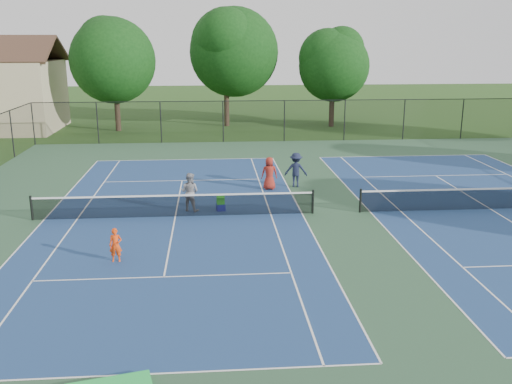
{
  "coord_description": "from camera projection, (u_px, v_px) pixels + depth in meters",
  "views": [
    {
      "loc": [
        -5.4,
        -23.47,
        7.41
      ],
      "look_at": [
        -3.61,
        -1.0,
        1.3
      ],
      "focal_mm": 40.0,
      "sensor_mm": 36.0,
      "label": 1
    }
  ],
  "objects": [
    {
      "name": "court_pad",
      "position": [
        336.0,
        213.0,
        24.93
      ],
      "size": [
        36.0,
        36.0,
        0.01
      ],
      "primitive_type": "cube",
      "color": "#325A3C",
      "rests_on": "ground"
    },
    {
      "name": "bystander_c",
      "position": [
        269.0,
        173.0,
        28.61
      ],
      "size": [
        0.81,
        0.53,
        1.66
      ],
      "primitive_type": "imported",
      "rotation": [
        0.0,
        0.0,
        3.14
      ],
      "color": "maroon",
      "rests_on": "ground"
    },
    {
      "name": "tennis_court_left",
      "position": [
        175.0,
        215.0,
        24.37
      ],
      "size": [
        12.0,
        23.83,
        1.07
      ],
      "color": "navy",
      "rests_on": "ground"
    },
    {
      "name": "ball_hopper",
      "position": [
        221.0,
        199.0,
        25.13
      ],
      "size": [
        0.36,
        0.31,
        0.42
      ],
      "primitive_type": "cube",
      "rotation": [
        0.0,
        0.0,
        0.09
      ],
      "color": "green",
      "rests_on": "ball_crate"
    },
    {
      "name": "ball_crate",
      "position": [
        221.0,
        207.0,
        25.23
      ],
      "size": [
        0.42,
        0.38,
        0.32
      ],
      "primitive_type": "cube",
      "rotation": [
        0.0,
        0.0,
        0.22
      ],
      "color": "navy",
      "rests_on": "ground"
    },
    {
      "name": "bystander_b",
      "position": [
        296.0,
        170.0,
        29.11
      ],
      "size": [
        1.24,
        0.84,
        1.77
      ],
      "primitive_type": "imported",
      "rotation": [
        0.0,
        0.0,
        2.97
      ],
      "color": "#191F37",
      "rests_on": "ground"
    },
    {
      "name": "tree_back_b",
      "position": [
        226.0,
        48.0,
        47.92
      ],
      "size": [
        7.6,
        7.6,
        10.03
      ],
      "color": "#2D2116",
      "rests_on": "ground"
    },
    {
      "name": "ground",
      "position": [
        336.0,
        213.0,
        24.93
      ],
      "size": [
        140.0,
        140.0,
        0.0
      ],
      "primitive_type": "plane",
      "color": "#234716",
      "rests_on": "ground"
    },
    {
      "name": "tree_back_c",
      "position": [
        333.0,
        62.0,
        47.94
      ],
      "size": [
        6.0,
        6.0,
        8.4
      ],
      "color": "#2D2116",
      "rests_on": "ground"
    },
    {
      "name": "tennis_court_right",
      "position": [
        491.0,
        207.0,
        25.45
      ],
      "size": [
        12.0,
        23.83,
        1.07
      ],
      "color": "navy",
      "rests_on": "ground"
    },
    {
      "name": "child_player",
      "position": [
        116.0,
        245.0,
        19.38
      ],
      "size": [
        0.44,
        0.29,
        1.19
      ],
      "primitive_type": "imported",
      "rotation": [
        0.0,
        0.0,
        0.02
      ],
      "color": "#F54410",
      "rests_on": "ground"
    },
    {
      "name": "instructor",
      "position": [
        190.0,
        192.0,
        25.05
      ],
      "size": [
        1.02,
        0.93,
        1.72
      ],
      "primitive_type": "imported",
      "rotation": [
        0.0,
        0.0,
        2.74
      ],
      "color": "gray",
      "rests_on": "ground"
    },
    {
      "name": "tree_back_a",
      "position": [
        114.0,
        56.0,
        45.45
      ],
      "size": [
        6.8,
        6.8,
        9.15
      ],
      "color": "#2D2116",
      "rests_on": "ground"
    },
    {
      "name": "perimeter_fence",
      "position": [
        338.0,
        177.0,
        24.52
      ],
      "size": [
        36.08,
        36.08,
        3.02
      ],
      "color": "black",
      "rests_on": "ground"
    }
  ]
}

